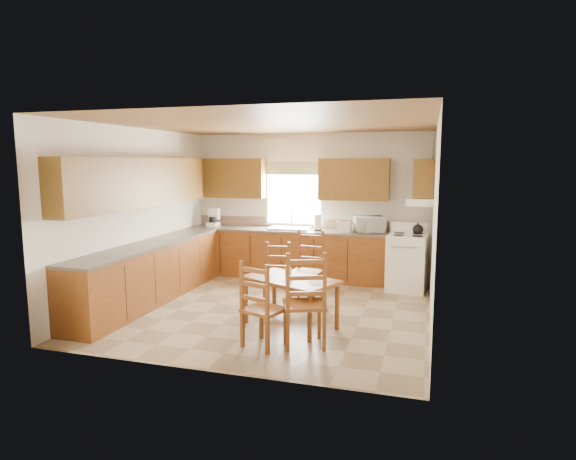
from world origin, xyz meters
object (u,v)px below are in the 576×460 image
(microwave, at_px, (369,224))
(dining_table, at_px, (290,302))
(stove, at_px, (407,263))
(chair_near_right, at_px, (264,304))
(chair_near_left, at_px, (304,298))
(chair_far_left, at_px, (277,275))
(chair_far_right, at_px, (306,268))

(microwave, distance_m, dining_table, 2.80)
(stove, xyz_separation_m, chair_near_right, (-1.50, -3.06, 0.05))
(chair_near_left, bearing_deg, chair_near_right, -1.23)
(stove, bearing_deg, chair_near_right, -110.40)
(chair_far_left, bearing_deg, stove, 27.50)
(microwave, xyz_separation_m, chair_far_right, (-0.78, -1.46, -0.52))
(dining_table, height_order, chair_near_right, chair_near_right)
(microwave, distance_m, chair_near_left, 3.27)
(chair_near_left, height_order, chair_near_right, chair_near_left)
(stove, relative_size, chair_near_left, 0.82)
(dining_table, xyz_separation_m, chair_far_right, (-0.08, 1.15, 0.22))
(chair_near_left, bearing_deg, dining_table, -81.55)
(stove, relative_size, chair_far_right, 0.86)
(chair_far_left, height_order, chair_far_right, chair_far_right)
(dining_table, relative_size, chair_near_right, 1.18)
(chair_near_right, xyz_separation_m, chair_far_right, (0.03, 1.91, 0.03))
(chair_near_left, xyz_separation_m, chair_near_right, (-0.45, -0.16, -0.06))
(microwave, bearing_deg, chair_near_left, -116.69)
(microwave, height_order, chair_far_right, microwave)
(stove, distance_m, chair_near_right, 3.41)
(chair_far_right, bearing_deg, chair_far_left, -131.51)
(microwave, xyz_separation_m, chair_near_left, (-0.36, -3.21, -0.49))
(chair_far_right, bearing_deg, microwave, 68.47)
(stove, distance_m, chair_far_right, 1.87)
(chair_near_left, relative_size, chair_near_right, 1.11)
(stove, distance_m, dining_table, 2.69)
(microwave, bearing_deg, chair_far_right, -138.34)
(chair_far_left, bearing_deg, dining_table, -72.52)
(stove, bearing_deg, chair_far_right, -136.28)
(microwave, distance_m, chair_near_right, 3.51)
(microwave, relative_size, chair_near_right, 0.47)
(chair_near_right, relative_size, chair_far_left, 1.09)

